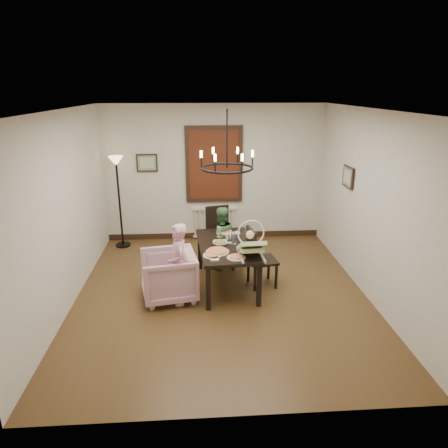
{
  "coord_description": "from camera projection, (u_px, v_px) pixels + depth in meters",
  "views": [
    {
      "loc": [
        -0.34,
        -5.6,
        3.08
      ],
      "look_at": [
        0.06,
        0.32,
        1.05
      ],
      "focal_mm": 32.0,
      "sensor_mm": 36.0,
      "label": 1
    }
  ],
  "objects": [
    {
      "name": "room_shell",
      "position": [
        220.0,
        202.0,
        6.2
      ],
      "size": [
        4.51,
        5.0,
        2.81
      ],
      "color": "#53361C",
      "rests_on": "ground"
    },
    {
      "name": "chair_right",
      "position": [
        262.0,
        257.0,
        6.43
      ],
      "size": [
        0.51,
        0.51,
        0.99
      ],
      "primitive_type": null,
      "rotation": [
        0.0,
        0.0,
        1.74
      ],
      "color": "black",
      "rests_on": "room_shell"
    },
    {
      "name": "picture_right",
      "position": [
        348.0,
        177.0,
        6.77
      ],
      "size": [
        0.03,
        0.42,
        0.36
      ],
      "primitive_type": "cube",
      "rotation": [
        0.0,
        0.0,
        1.57
      ],
      "color": "black",
      "rests_on": "room_shell"
    },
    {
      "name": "dining_table",
      "position": [
        227.0,
        249.0,
        6.37
      ],
      "size": [
        0.98,
        1.61,
        0.73
      ],
      "rotation": [
        0.0,
        0.0,
        0.07
      ],
      "color": "black",
      "rests_on": "room_shell"
    },
    {
      "name": "drinking_glass",
      "position": [
        234.0,
        240.0,
        6.32
      ],
      "size": [
        0.07,
        0.07,
        0.13
      ],
      "primitive_type": "cylinder",
      "color": "silver",
      "rests_on": "dining_table"
    },
    {
      "name": "elderly_woman",
      "position": [
        179.0,
        271.0,
        5.89
      ],
      "size": [
        0.33,
        0.42,
        1.03
      ],
      "primitive_type": "imported",
      "rotation": [
        0.0,
        0.0,
        -1.35
      ],
      "color": "#E09EB1",
      "rests_on": "room_shell"
    },
    {
      "name": "armchair",
      "position": [
        169.0,
        276.0,
        6.07
      ],
      "size": [
        0.94,
        0.93,
        0.74
      ],
      "primitive_type": "imported",
      "rotation": [
        0.0,
        0.0,
        -1.4
      ],
      "color": "#CC9CAA",
      "rests_on": "room_shell"
    },
    {
      "name": "baby_bouncer",
      "position": [
        251.0,
        244.0,
        5.82
      ],
      "size": [
        0.45,
        0.6,
        0.38
      ],
      "primitive_type": null,
      "rotation": [
        0.0,
        0.0,
        0.05
      ],
      "color": "beige",
      "rests_on": "dining_table"
    },
    {
      "name": "window_blinds",
      "position": [
        214.0,
        165.0,
        8.11
      ],
      "size": [
        1.0,
        0.03,
        1.4
      ],
      "primitive_type": "cube",
      "color": "#562B11",
      "rests_on": "room_shell"
    },
    {
      "name": "radiator",
      "position": [
        214.0,
        222.0,
        8.54
      ],
      "size": [
        0.92,
        0.12,
        0.62
      ],
      "primitive_type": null,
      "color": "silver",
      "rests_on": "room_shell"
    },
    {
      "name": "chair_far",
      "position": [
        220.0,
        234.0,
        7.4
      ],
      "size": [
        0.54,
        0.54,
        1.01
      ],
      "primitive_type": null,
      "rotation": [
        0.0,
        0.0,
        0.25
      ],
      "color": "black",
      "rests_on": "room_shell"
    },
    {
      "name": "pizza_platter",
      "position": [
        217.0,
        251.0,
        6.02
      ],
      "size": [
        0.35,
        0.35,
        0.04
      ],
      "primitive_type": "cylinder",
      "color": "tan",
      "rests_on": "dining_table"
    },
    {
      "name": "salad_bowl",
      "position": [
        220.0,
        243.0,
        6.3
      ],
      "size": [
        0.28,
        0.28,
        0.07
      ],
      "primitive_type": "imported",
      "color": "white",
      "rests_on": "dining_table"
    },
    {
      "name": "chandelier",
      "position": [
        227.0,
        168.0,
        5.94
      ],
      "size": [
        0.8,
        0.8,
        0.04
      ],
      "primitive_type": "torus",
      "color": "black",
      "rests_on": "room_shell"
    },
    {
      "name": "picture_back",
      "position": [
        147.0,
        163.0,
        8.02
      ],
      "size": [
        0.42,
        0.03,
        0.36
      ],
      "primitive_type": "cube",
      "color": "black",
      "rests_on": "room_shell"
    },
    {
      "name": "seated_man",
      "position": [
        221.0,
        244.0,
        7.04
      ],
      "size": [
        0.54,
        0.47,
        0.95
      ],
      "primitive_type": "imported",
      "rotation": [
        0.0,
        0.0,
        3.41
      ],
      "color": "#4C7E4B",
      "rests_on": "room_shell"
    },
    {
      "name": "floor_lamp",
      "position": [
        120.0,
        204.0,
        7.93
      ],
      "size": [
        0.3,
        0.3,
        1.8
      ],
      "primitive_type": null,
      "color": "black",
      "rests_on": "room_shell"
    }
  ]
}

